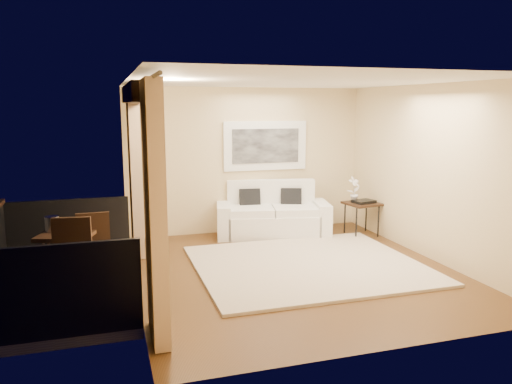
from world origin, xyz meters
name	(u,v)px	position (x,y,z in m)	size (l,w,h in m)	color
floor	(294,271)	(0.00, 0.00, 0.00)	(5.00, 5.00, 0.00)	brown
room_shell	(137,93)	(-2.13, 0.00, 2.52)	(5.00, 6.40, 5.00)	white
balcony	(49,282)	(-3.31, 0.00, 0.18)	(1.81, 2.60, 1.17)	#605B56
curtains	(143,187)	(-2.11, 0.00, 1.34)	(0.16, 4.80, 2.64)	tan
artwork	(265,146)	(0.36, 2.46, 1.62)	(1.62, 0.07, 0.92)	white
rug	(308,265)	(0.26, 0.13, 0.02)	(3.28, 2.85, 0.04)	beige
sofa	(272,216)	(0.37, 2.09, 0.35)	(2.18, 1.28, 0.98)	white
side_table	(362,206)	(1.93, 1.55, 0.55)	(0.64, 0.64, 0.61)	black
tray	(364,201)	(1.94, 1.51, 0.64)	(0.38, 0.28, 0.05)	black
orchid	(354,189)	(1.82, 1.65, 0.85)	(0.25, 0.17, 0.47)	white
bistro_table	(68,239)	(-3.07, 0.18, 0.68)	(0.82, 0.82, 0.76)	black
balcony_chair_far	(94,241)	(-2.75, 0.35, 0.57)	(0.43, 0.43, 0.99)	black
balcony_chair_near	(71,255)	(-3.00, -0.37, 0.62)	(0.51, 0.51, 1.05)	black
ice_bucket	(52,224)	(-3.25, 0.29, 0.86)	(0.18, 0.18, 0.20)	silver
candle	(69,227)	(-3.05, 0.31, 0.80)	(0.06, 0.06, 0.07)	red
vase	(65,229)	(-3.07, 0.02, 0.85)	(0.04, 0.04, 0.18)	silver
glass_a	(76,228)	(-2.96, 0.14, 0.82)	(0.06, 0.06, 0.12)	white
glass_b	(83,227)	(-2.87, 0.17, 0.82)	(0.06, 0.06, 0.12)	silver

